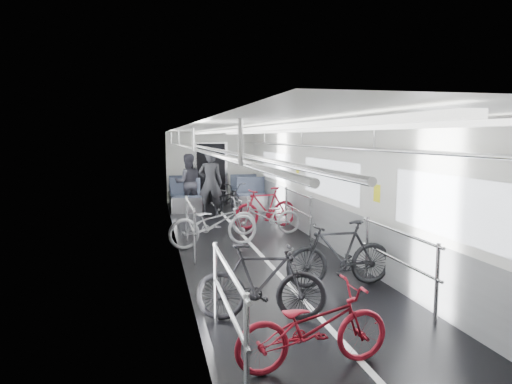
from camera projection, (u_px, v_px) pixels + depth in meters
car_shell at (240, 185)px, 10.54m from camera, size 3.02×14.01×2.41m
bike_left_near at (313, 327)px, 4.40m from camera, size 1.60×0.64×0.83m
bike_left_mid at (261, 282)px, 5.52m from camera, size 1.66×0.82×0.96m
bike_left_far at (213, 223)px, 9.27m from camera, size 1.93×0.91×0.98m
bike_right_near at (340, 254)px, 6.81m from camera, size 1.67×0.51×1.00m
bike_right_mid at (266, 216)px, 10.47m from camera, size 1.62×0.65×0.83m
bike_right_far at (266, 208)px, 11.16m from camera, size 1.74×0.83×1.01m
bike_aisle at (227, 199)px, 12.89m from camera, size 1.13×1.96×0.97m
person_standing at (211, 183)px, 12.83m from camera, size 0.78×0.61×1.87m
person_seated at (188, 182)px, 13.73m from camera, size 0.90×0.73×1.73m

